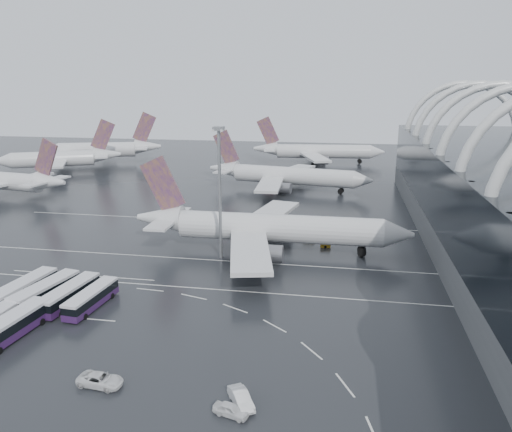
% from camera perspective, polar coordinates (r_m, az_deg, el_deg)
% --- Properties ---
extents(ground, '(420.00, 420.00, 0.00)m').
position_cam_1_polar(ground, '(89.43, -5.49, -7.76)').
color(ground, black).
rests_on(ground, ground).
extents(lane_marking_near, '(120.00, 0.25, 0.01)m').
position_cam_1_polar(lane_marking_near, '(87.66, -5.84, -8.26)').
color(lane_marking_near, silver).
rests_on(lane_marking_near, ground).
extents(lane_marking_mid, '(120.00, 0.25, 0.01)m').
position_cam_1_polar(lane_marking_mid, '(100.21, -3.69, -5.12)').
color(lane_marking_mid, silver).
rests_on(lane_marking_mid, ground).
extents(lane_marking_far, '(120.00, 0.25, 0.01)m').
position_cam_1_polar(lane_marking_far, '(126.22, -0.72, -0.76)').
color(lane_marking_far, silver).
rests_on(lane_marking_far, ground).
extents(bus_bay_line_south, '(28.00, 0.25, 0.01)m').
position_cam_1_polar(bus_bay_line_south, '(85.86, -24.37, -10.16)').
color(bus_bay_line_south, silver).
rests_on(bus_bay_line_south, ground).
extents(bus_bay_line_north, '(28.00, 0.25, 0.01)m').
position_cam_1_polar(bus_bay_line_north, '(98.24, -19.21, -6.42)').
color(bus_bay_line_north, silver).
rests_on(bus_bay_line_north, ground).
extents(airliner_main, '(58.06, 51.15, 19.74)m').
position_cam_1_polar(airliner_main, '(104.14, 1.09, -1.43)').
color(airliner_main, silver).
rests_on(airliner_main, ground).
extents(airliner_gate_b, '(54.61, 48.51, 18.99)m').
position_cam_1_polar(airliner_gate_b, '(162.87, 3.30, 4.61)').
color(airliner_gate_b, silver).
rests_on(airliner_gate_b, ground).
extents(airliner_gate_c, '(56.10, 51.49, 19.97)m').
position_cam_1_polar(airliner_gate_c, '(217.69, 6.89, 7.30)').
color(airliner_gate_c, silver).
rests_on(airliner_gate_c, ground).
extents(jet_remote_west, '(43.08, 34.82, 18.75)m').
position_cam_1_polar(jet_remote_west, '(170.71, -26.35, 3.56)').
color(jet_remote_west, silver).
rests_on(jet_remote_west, ground).
extents(jet_remote_mid, '(44.49, 36.35, 20.35)m').
position_cam_1_polar(jet_remote_mid, '(208.92, -21.36, 6.10)').
color(jet_remote_mid, silver).
rests_on(jet_remote_mid, ground).
extents(jet_remote_far, '(49.21, 39.99, 21.74)m').
position_cam_1_polar(jet_remote_far, '(227.42, -16.87, 7.25)').
color(jet_remote_far, silver).
rests_on(jet_remote_far, ground).
extents(bus_row_near_a, '(4.62, 13.87, 3.35)m').
position_cam_1_polar(bus_row_near_a, '(90.52, -25.07, -7.66)').
color(bus_row_near_a, '#311543').
rests_on(bus_row_near_a, ground).
extents(bus_row_near_b, '(5.32, 13.65, 3.28)m').
position_cam_1_polar(bus_row_near_b, '(88.37, -22.94, -8.00)').
color(bus_row_near_b, '#311543').
rests_on(bus_row_near_b, ground).
extents(bus_row_near_c, '(4.38, 13.06, 3.15)m').
position_cam_1_polar(bus_row_near_c, '(86.20, -20.54, -8.38)').
color(bus_row_near_c, '#311543').
rests_on(bus_row_near_c, ground).
extents(bus_row_near_d, '(3.75, 12.25, 2.97)m').
position_cam_1_polar(bus_row_near_d, '(83.92, -18.30, -8.90)').
color(bus_row_near_d, '#311543').
rests_on(bus_row_near_d, ground).
extents(bus_row_far_c, '(4.31, 13.49, 3.26)m').
position_cam_1_polar(bus_row_far_c, '(78.90, -26.12, -11.21)').
color(bus_row_far_c, '#311543').
rests_on(bus_row_far_c, ground).
extents(van_curve_a, '(5.67, 2.97, 1.52)m').
position_cam_1_polar(van_curve_a, '(64.54, -17.37, -17.44)').
color(van_curve_a, white).
rests_on(van_curve_a, ground).
extents(van_curve_b, '(4.32, 2.65, 1.38)m').
position_cam_1_polar(van_curve_b, '(57.53, -2.88, -21.26)').
color(van_curve_b, white).
rests_on(van_curve_b, ground).
extents(van_curve_c, '(3.99, 4.99, 1.59)m').
position_cam_1_polar(van_curve_c, '(58.92, -1.73, -20.11)').
color(van_curve_c, white).
rests_on(van_curve_c, ground).
extents(floodlight_mast, '(2.02, 2.02, 26.37)m').
position_cam_1_polar(floodlight_mast, '(97.62, -4.19, 4.43)').
color(floodlight_mast, gray).
rests_on(floodlight_mast, ground).
extents(gse_cart_belly_a, '(2.13, 1.26, 1.16)m').
position_cam_1_polar(gse_cart_belly_a, '(108.80, 7.95, -3.25)').
color(gse_cart_belly_a, '#B38417').
rests_on(gse_cart_belly_a, ground).
extents(gse_cart_belly_c, '(2.46, 1.45, 1.34)m').
position_cam_1_polar(gse_cart_belly_c, '(107.95, -0.89, -3.20)').
color(gse_cart_belly_c, '#B38417').
rests_on(gse_cart_belly_c, ground).
extents(gse_cart_belly_e, '(2.50, 1.48, 1.36)m').
position_cam_1_polar(gse_cart_belly_e, '(113.95, 6.05, -2.27)').
color(gse_cart_belly_e, '#B38417').
rests_on(gse_cart_belly_e, ground).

